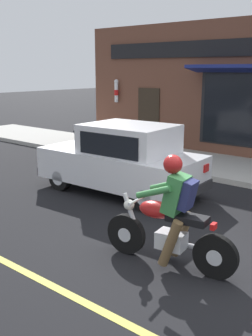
% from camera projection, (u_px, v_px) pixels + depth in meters
% --- Properties ---
extents(ground_plane, '(80.00, 80.00, 0.00)m').
position_uv_depth(ground_plane, '(208.00, 265.00, 5.64)').
color(ground_plane, black).
extents(sidewalk_curb, '(2.60, 22.00, 0.14)m').
position_uv_depth(sidewalk_curb, '(201.00, 163.00, 11.41)').
color(sidewalk_curb, '#ADAAA3').
rests_on(sidewalk_curb, ground).
extents(storefront_building, '(1.25, 11.41, 4.20)m').
position_uv_depth(storefront_building, '(239.00, 91.00, 11.85)').
color(storefront_building, brown).
rests_on(storefront_building, ground).
extents(motorcycle_with_rider, '(0.63, 2.02, 1.62)m').
position_uv_depth(motorcycle_with_rider, '(170.00, 221.00, 5.47)').
color(motorcycle_with_rider, black).
rests_on(motorcycle_with_rider, ground).
extents(car_hatchback, '(1.78, 3.84, 1.57)m').
position_uv_depth(car_hatchback, '(122.00, 160.00, 8.78)').
color(car_hatchback, black).
rests_on(car_hatchback, ground).
extents(trash_bin, '(0.56, 0.56, 0.98)m').
position_uv_depth(trash_bin, '(163.00, 141.00, 11.83)').
color(trash_bin, '#23512D').
rests_on(trash_bin, sidewalk_curb).
extents(traffic_cone, '(0.36, 0.36, 0.60)m').
position_uv_depth(traffic_cone, '(87.00, 136.00, 14.04)').
color(traffic_cone, black).
rests_on(traffic_cone, sidewalk_curb).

